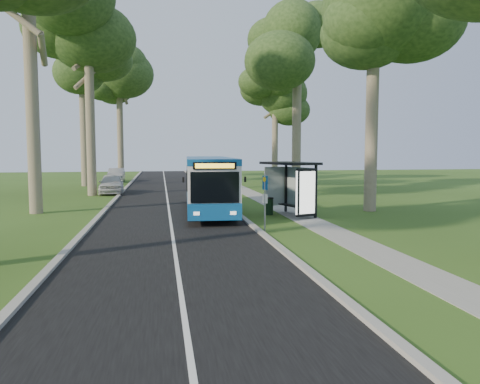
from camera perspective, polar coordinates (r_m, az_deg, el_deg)
The scene contains 18 objects.
ground at distance 18.91m, azimuth 2.49°, elevation -5.08°, with size 120.00×120.00×0.00m, color #304E18.
road at distance 28.39m, azimuth -8.73°, elevation -1.73°, with size 7.00×100.00×0.02m, color black.
kerb_east at distance 28.66m, azimuth -1.71°, elevation -1.51°, with size 0.25×100.00×0.12m, color #9E9B93.
kerb_west at distance 28.55m, azimuth -15.77°, elevation -1.72°, with size 0.25×100.00×0.12m, color #9E9B93.
centre_line at distance 28.39m, azimuth -8.73°, elevation -1.70°, with size 0.12×100.00×0.01m, color white.
footpath at distance 29.22m, azimuth 4.13°, elevation -1.49°, with size 1.50×100.00×0.02m, color gray.
bus at distance 25.55m, azimuth -3.84°, elevation 1.01°, with size 2.94×11.30×2.96m.
bus_stop_sign at distance 19.26m, azimuth 3.07°, elevation -0.47°, with size 0.17×0.32×2.34m.
bus_shelter at distance 23.61m, azimuth 6.70°, elevation 1.67°, with size 2.63×3.59×2.76m.
litter_bin at distance 24.37m, azimuth 3.50°, elevation -1.73°, with size 0.51×0.51×0.90m.
car_white at distance 37.70m, azimuth -15.41°, elevation 0.96°, with size 1.82×4.53×1.54m, color silver.
car_silver at distance 51.87m, azimuth -14.84°, elevation 2.00°, with size 1.57×4.51×1.49m, color #999CA1.
tree_west_c at distance 37.39m, azimuth -18.02°, elevation 16.88°, with size 5.20×5.20×15.06m.
tree_west_d at distance 47.76m, azimuth -18.75°, elevation 16.61°, with size 5.20×5.20×17.77m.
tree_west_e at distance 57.13m, azimuth -14.55°, elevation 14.11°, with size 5.20×5.20×16.90m.
tree_east_b at distance 27.93m, azimuth 16.10°, elevation 21.47°, with size 5.20×5.20×15.28m.
tree_east_c at distance 38.88m, azimuth 7.04°, elevation 18.77°, with size 5.20×5.20×17.01m.
tree_east_d at distance 50.04m, azimuth 4.32°, elevation 12.16°, with size 5.20×5.20×12.88m.
Camera 1 is at (-3.92, -18.20, 3.31)m, focal length 35.00 mm.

